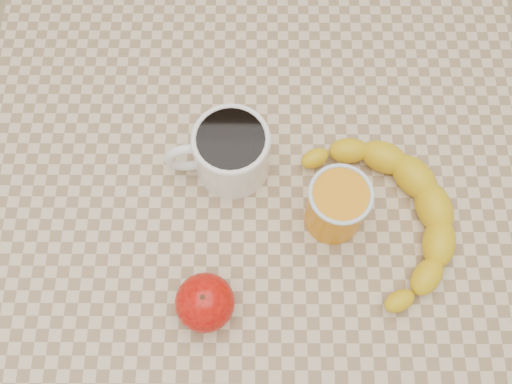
{
  "coord_description": "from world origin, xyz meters",
  "views": [
    {
      "loc": [
        0.0,
        -0.28,
        1.48
      ],
      "look_at": [
        0.0,
        0.0,
        0.77
      ],
      "focal_mm": 40.0,
      "sensor_mm": 36.0,
      "label": 1
    }
  ],
  "objects_px": {
    "table": "(256,217)",
    "coffee_mug": "(230,151)",
    "apple": "(205,302)",
    "banana": "(388,215)",
    "orange_juice_glass": "(337,206)"
  },
  "relations": [
    {
      "from": "orange_juice_glass",
      "to": "apple",
      "type": "relative_size",
      "value": 0.99
    },
    {
      "from": "coffee_mug",
      "to": "orange_juice_glass",
      "type": "bearing_deg",
      "value": -29.1
    },
    {
      "from": "coffee_mug",
      "to": "apple",
      "type": "distance_m",
      "value": 0.2
    },
    {
      "from": "apple",
      "to": "banana",
      "type": "height_order",
      "value": "apple"
    },
    {
      "from": "table",
      "to": "apple",
      "type": "xyz_separation_m",
      "value": [
        -0.06,
        -0.15,
        0.12
      ]
    },
    {
      "from": "apple",
      "to": "banana",
      "type": "distance_m",
      "value": 0.26
    },
    {
      "from": "table",
      "to": "coffee_mug",
      "type": "relative_size",
      "value": 5.36
    },
    {
      "from": "coffee_mug",
      "to": "apple",
      "type": "xyz_separation_m",
      "value": [
        -0.03,
        -0.2,
        -0.01
      ]
    },
    {
      "from": "banana",
      "to": "table",
      "type": "bearing_deg",
      "value": 152.28
    },
    {
      "from": "table",
      "to": "coffee_mug",
      "type": "xyz_separation_m",
      "value": [
        -0.04,
        0.05,
        0.13
      ]
    },
    {
      "from": "orange_juice_glass",
      "to": "banana",
      "type": "relative_size",
      "value": 0.28
    },
    {
      "from": "table",
      "to": "coffee_mug",
      "type": "distance_m",
      "value": 0.15
    },
    {
      "from": "table",
      "to": "apple",
      "type": "height_order",
      "value": "apple"
    },
    {
      "from": "table",
      "to": "orange_juice_glass",
      "type": "height_order",
      "value": "orange_juice_glass"
    },
    {
      "from": "table",
      "to": "orange_juice_glass",
      "type": "xyz_separation_m",
      "value": [
        0.1,
        -0.03,
        0.13
      ]
    }
  ]
}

